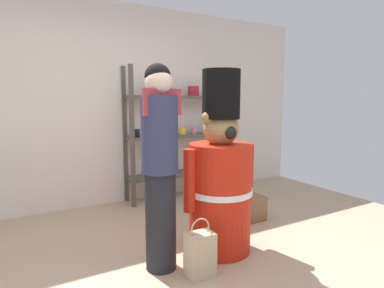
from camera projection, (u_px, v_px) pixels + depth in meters
ground_plane at (175, 284)px, 2.39m from camera, size 6.40×6.40×0.00m
back_wall at (97, 105)px, 4.11m from camera, size 6.40×0.12×2.60m
merchandise_shelf at (175, 134)px, 4.46m from camera, size 1.39×0.35×1.80m
teddy_bear_guard at (220, 180)px, 2.86m from camera, size 0.73×0.58×1.62m
person_shopper at (160, 162)px, 2.51m from camera, size 0.30×0.29×1.64m
shopping_bag at (200, 254)px, 2.47m from camera, size 0.22×0.15×0.47m
display_crate at (247, 208)px, 3.65m from camera, size 0.41×0.27×0.27m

